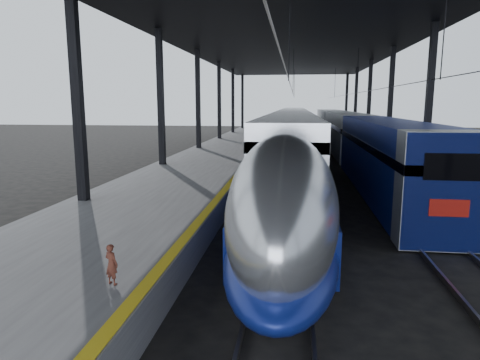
# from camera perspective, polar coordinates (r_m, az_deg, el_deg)

# --- Properties ---
(ground) EXTENTS (160.00, 160.00, 0.00)m
(ground) POSITION_cam_1_polar(r_m,az_deg,el_deg) (11.50, -4.83, -13.86)
(ground) COLOR black
(ground) RESTS_ON ground
(platform) EXTENTS (6.00, 80.00, 1.00)m
(platform) POSITION_cam_1_polar(r_m,az_deg,el_deg) (31.09, -3.40, 2.42)
(platform) COLOR #4C4C4F
(platform) RESTS_ON ground
(yellow_strip) EXTENTS (0.30, 80.00, 0.01)m
(yellow_strip) POSITION_cam_1_polar(r_m,az_deg,el_deg) (30.63, 1.75, 3.27)
(yellow_strip) COLOR gold
(yellow_strip) RESTS_ON platform
(rails) EXTENTS (6.52, 80.00, 0.16)m
(rails) POSITION_cam_1_polar(r_m,az_deg,el_deg) (30.69, 11.45, 1.34)
(rails) COLOR slate
(rails) RESTS_ON ground
(canopy) EXTENTS (18.00, 75.00, 9.47)m
(canopy) POSITION_cam_1_polar(r_m,az_deg,el_deg) (30.59, 6.95, 18.43)
(canopy) COLOR black
(canopy) RESTS_ON ground
(tgv_train) EXTENTS (2.83, 65.20, 4.06)m
(tgv_train) POSITION_cam_1_polar(r_m,az_deg,el_deg) (38.33, 6.98, 5.93)
(tgv_train) COLOR #B4B7BC
(tgv_train) RESTS_ON ground
(second_train) EXTENTS (2.79, 56.05, 3.84)m
(second_train) POSITION_cam_1_polar(r_m,az_deg,el_deg) (41.14, 14.04, 6.05)
(second_train) COLOR navy
(second_train) RESTS_ON ground
(child) EXTENTS (0.37, 0.31, 0.86)m
(child) POSITION_cam_1_polar(r_m,az_deg,el_deg) (9.30, -16.77, -10.70)
(child) COLOR #53261B
(child) RESTS_ON platform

